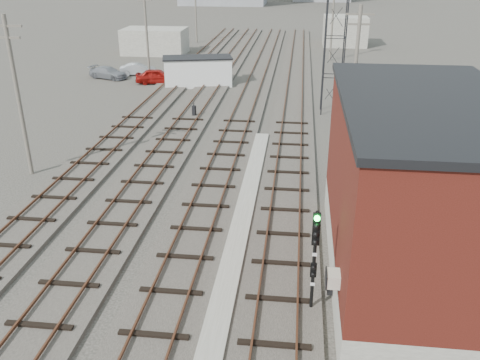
% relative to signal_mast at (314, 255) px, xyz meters
% --- Properties ---
extents(ground, '(320.00, 320.00, 0.00)m').
position_rel_signal_mast_xyz_m(ground, '(-3.70, 50.86, -2.38)').
color(ground, '#282621').
rests_on(ground, ground).
extents(track_right, '(3.20, 90.00, 0.39)m').
position_rel_signal_mast_xyz_m(track_right, '(-1.20, 29.86, -2.27)').
color(track_right, '#332D28').
rests_on(track_right, ground).
extents(track_mid_right, '(3.20, 90.00, 0.39)m').
position_rel_signal_mast_xyz_m(track_mid_right, '(-5.20, 29.86, -2.27)').
color(track_mid_right, '#332D28').
rests_on(track_mid_right, ground).
extents(track_mid_left, '(3.20, 90.00, 0.39)m').
position_rel_signal_mast_xyz_m(track_mid_left, '(-9.20, 29.86, -2.27)').
color(track_mid_left, '#332D28').
rests_on(track_mid_left, ground).
extents(track_left, '(3.20, 90.00, 0.39)m').
position_rel_signal_mast_xyz_m(track_left, '(-13.20, 29.86, -2.27)').
color(track_left, '#332D28').
rests_on(track_left, ground).
extents(platform_curb, '(0.90, 28.00, 0.26)m').
position_rel_signal_mast_xyz_m(platform_curb, '(-3.20, 4.86, -2.25)').
color(platform_curb, gray).
rests_on(platform_curb, ground).
extents(brick_building, '(6.54, 12.20, 7.22)m').
position_rel_signal_mast_xyz_m(brick_building, '(3.80, 2.86, 1.25)').
color(brick_building, gray).
rests_on(brick_building, ground).
extents(lattice_tower, '(1.60, 1.60, 15.00)m').
position_rel_signal_mast_xyz_m(lattice_tower, '(1.80, 25.86, 5.12)').
color(lattice_tower, black).
rests_on(lattice_tower, ground).
extents(utility_pole_left_a, '(1.80, 0.24, 9.00)m').
position_rel_signal_mast_xyz_m(utility_pole_left_a, '(-16.20, 10.86, 2.42)').
color(utility_pole_left_a, '#595147').
rests_on(utility_pole_left_a, ground).
extents(utility_pole_left_b, '(1.80, 0.24, 9.00)m').
position_rel_signal_mast_xyz_m(utility_pole_left_b, '(-16.20, 35.86, 2.42)').
color(utility_pole_left_b, '#595147').
rests_on(utility_pole_left_b, ground).
extents(utility_pole_left_c, '(1.80, 0.24, 9.00)m').
position_rel_signal_mast_xyz_m(utility_pole_left_c, '(-16.20, 60.86, 2.42)').
color(utility_pole_left_c, '#595147').
rests_on(utility_pole_left_c, ground).
extents(utility_pole_right_a, '(1.80, 0.24, 9.00)m').
position_rel_signal_mast_xyz_m(utility_pole_right_a, '(2.80, 18.86, 2.42)').
color(utility_pole_right_a, '#595147').
rests_on(utility_pole_right_a, ground).
extents(utility_pole_right_b, '(1.80, 0.24, 9.00)m').
position_rel_signal_mast_xyz_m(utility_pole_right_b, '(2.80, 48.86, 2.42)').
color(utility_pole_right_b, '#595147').
rests_on(utility_pole_right_b, ground).
extents(shed_left, '(8.00, 5.00, 3.20)m').
position_rel_signal_mast_xyz_m(shed_left, '(-19.70, 50.86, -0.78)').
color(shed_left, gray).
rests_on(shed_left, ground).
extents(shed_right, '(6.00, 6.00, 4.00)m').
position_rel_signal_mast_xyz_m(shed_right, '(5.30, 60.86, -0.38)').
color(shed_right, gray).
rests_on(shed_right, ground).
extents(signal_mast, '(0.40, 0.41, 4.04)m').
position_rel_signal_mast_xyz_m(signal_mast, '(0.00, 0.00, 0.00)').
color(signal_mast, gray).
rests_on(signal_mast, ground).
extents(switch_stand, '(0.32, 0.32, 1.15)m').
position_rel_signal_mast_xyz_m(switch_stand, '(-8.94, 23.09, -1.83)').
color(switch_stand, black).
rests_on(switch_stand, ground).
extents(site_trailer, '(7.17, 4.44, 2.81)m').
position_rel_signal_mast_xyz_m(site_trailer, '(-10.73, 33.89, -0.96)').
color(site_trailer, white).
rests_on(site_trailer, ground).
extents(car_red, '(4.47, 2.29, 1.45)m').
position_rel_signal_mast_xyz_m(car_red, '(-14.94, 34.28, -1.65)').
color(car_red, maroon).
rests_on(car_red, ground).
extents(car_silver, '(3.98, 2.17, 1.24)m').
position_rel_signal_mast_xyz_m(car_silver, '(-18.04, 37.86, -1.75)').
color(car_silver, '#ACAFB4').
rests_on(car_silver, ground).
extents(car_grey, '(4.54, 3.02, 1.22)m').
position_rel_signal_mast_xyz_m(car_grey, '(-20.65, 35.87, -1.76)').
color(car_grey, gray).
rests_on(car_grey, ground).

